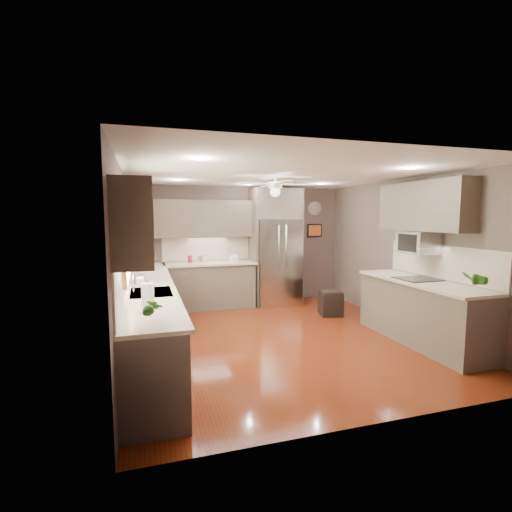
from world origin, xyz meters
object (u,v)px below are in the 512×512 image
soap_bottle (140,280)px  refrigerator (276,249)px  bowl (234,260)px  microwave (418,242)px  canister_c (204,258)px  potted_plant_left (153,308)px  potted_plant_right (473,279)px  stool (331,303)px  paper_towel (148,297)px  canister_a (190,259)px  canister_b (200,259)px

soap_bottle → refrigerator: bearing=40.0°
bowl → microwave: 3.56m
canister_c → potted_plant_left: (-1.11, -4.17, 0.06)m
potted_plant_right → stool: size_ratio=0.70×
potted_plant_left → potted_plant_right: 3.88m
canister_c → paper_towel: (-1.15, -3.66, 0.05)m
canister_c → paper_towel: paper_towel is taller
canister_a → canister_b: 0.20m
canister_c → potted_plant_right: size_ratio=0.55×
soap_bottle → refrigerator: refrigerator is taller
refrigerator → canister_b: bearing=177.0°
canister_b → bowl: (0.70, -0.07, -0.04)m
potted_plant_right → bowl: 4.39m
microwave → paper_towel: 4.12m
soap_bottle → microwave: size_ratio=0.35×
bowl → stool: 2.13m
canister_b → canister_c: (0.09, -0.04, 0.02)m
soap_bottle → bowl: bearing=51.7°
canister_a → canister_c: size_ratio=0.78×
canister_a → canister_c: 0.29m
bowl → potted_plant_left: bearing=-112.6°
refrigerator → microwave: refrigerator is taller
canister_b → potted_plant_left: potted_plant_left is taller
potted_plant_left → bowl: bearing=67.4°
soap_bottle → microwave: 4.12m
canister_a → stool: 2.90m
refrigerator → microwave: size_ratio=4.45×
canister_c → potted_plant_right: potted_plant_right is taller
canister_a → potted_plant_left: (-0.82, -4.18, 0.07)m
canister_b → potted_plant_right: bearing=-54.0°
canister_a → soap_bottle: bearing=-111.6°
paper_towel → potted_plant_right: bearing=-3.1°
canister_a → potted_plant_left: potted_plant_left is taller
potted_plant_left → potted_plant_right: size_ratio=0.92×
potted_plant_left → microwave: 4.23m
microwave → canister_b: bearing=136.5°
canister_b → bowl: size_ratio=0.59×
bowl → refrigerator: 0.94m
bowl → refrigerator: size_ratio=0.09×
canister_c → soap_bottle: soap_bottle is taller
canister_c → soap_bottle: 2.66m
canister_c → bowl: (0.61, -0.03, -0.06)m
canister_b → canister_c: bearing=-23.9°
canister_b → potted_plant_right: 4.83m
microwave → bowl: bearing=129.4°
canister_a → microwave: bearing=-41.4°
canister_a → refrigerator: refrigerator is taller
canister_b → stool: bearing=-29.5°
canister_c → bowl: bearing=-3.1°
canister_b → refrigerator: size_ratio=0.06×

